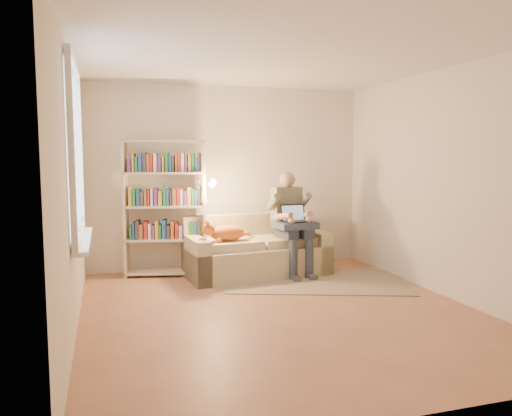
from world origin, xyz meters
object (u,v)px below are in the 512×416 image
object	(u,v)px
laptop	(294,217)
bookshelf	(165,201)
sofa	(256,253)
person	(291,217)
cat	(226,232)

from	to	relation	value
laptop	bookshelf	world-z (taller)	bookshelf
laptop	bookshelf	xyz separation A→B (m)	(-1.63, 0.52, 0.22)
sofa	laptop	xyz separation A→B (m)	(0.46, -0.23, 0.50)
person	laptop	distance (m)	0.13
cat	laptop	distance (m)	0.93
sofa	cat	world-z (taller)	sofa
laptop	bookshelf	distance (m)	1.72
laptop	cat	bearing A→B (deg)	170.48
sofa	cat	distance (m)	0.58
sofa	bookshelf	world-z (taller)	bookshelf
cat	bookshelf	bearing A→B (deg)	143.21
bookshelf	cat	bearing A→B (deg)	-19.69
cat	bookshelf	distance (m)	0.93
person	laptop	xyz separation A→B (m)	(-0.00, -0.13, 0.01)
person	cat	size ratio (longest dim) A/B	2.01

